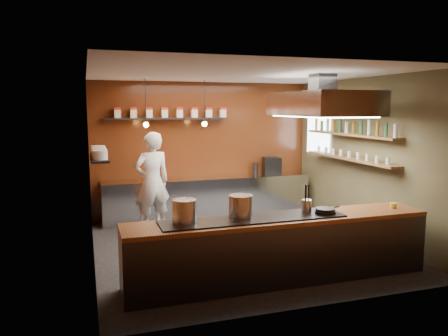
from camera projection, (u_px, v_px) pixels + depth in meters
name	position (u px, v px, depth m)	size (l,w,h in m)	color
floor	(241.00, 246.00, 7.74)	(5.00, 5.00, 0.00)	black
back_wall	(204.00, 149.00, 9.89)	(5.00, 5.00, 0.00)	#3E1A0B
left_wall	(91.00, 168.00, 6.78)	(5.00, 5.00, 0.00)	#3E1A0B
right_wall	(365.00, 157.00, 8.28)	(5.00, 5.00, 0.00)	#454127
ceiling	(242.00, 74.00, 7.32)	(5.00, 5.00, 0.00)	silver
window_pane	(318.00, 132.00, 9.81)	(1.00, 1.00, 0.00)	white
prep_counter	(208.00, 197.00, 9.72)	(4.60, 0.65, 0.90)	silver
pass_counter	(280.00, 248.00, 6.16)	(4.40, 0.72, 0.94)	#38383D
tin_shelf	(165.00, 119.00, 9.39)	(2.60, 0.26, 0.04)	black
plate_shelf	(99.00, 158.00, 7.76)	(0.30, 1.40, 0.04)	black
bottle_shelf_upper	(350.00, 134.00, 8.46)	(0.26, 2.80, 0.04)	brown
bottle_shelf_lower	(349.00, 159.00, 8.52)	(0.26, 2.80, 0.04)	brown
extractor_hood	(322.00, 104.00, 7.40)	(1.20, 2.00, 0.72)	#38383D
pendant_left	(146.00, 122.00, 8.62)	(0.10, 0.10, 0.95)	black
pendant_right	(205.00, 122.00, 8.98)	(0.10, 0.10, 0.95)	black
storage_tins	(172.00, 112.00, 9.42)	(2.43, 0.13, 0.22)	beige
plate_stacks	(99.00, 152.00, 7.75)	(0.26, 1.16, 0.16)	silver
bottles	(350.00, 127.00, 8.44)	(0.06, 2.66, 0.24)	silver
wine_glasses	(349.00, 154.00, 8.51)	(0.07, 2.37, 0.13)	silver
stockpot_large	(184.00, 211.00, 5.70)	(0.32, 0.32, 0.31)	silver
stockpot_small	(241.00, 206.00, 5.98)	(0.33, 0.33, 0.31)	#B4B7BC
utensil_crock	(307.00, 206.00, 6.27)	(0.15, 0.15, 0.19)	silver
frying_pan	(325.00, 211.00, 6.23)	(0.45, 0.30, 0.07)	black
butter_jar	(393.00, 206.00, 6.63)	(0.09, 0.09, 0.08)	yellow
espresso_machine	(272.00, 166.00, 10.17)	(0.39, 0.37, 0.39)	black
chef	(152.00, 181.00, 8.65)	(0.72, 0.47, 1.97)	white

